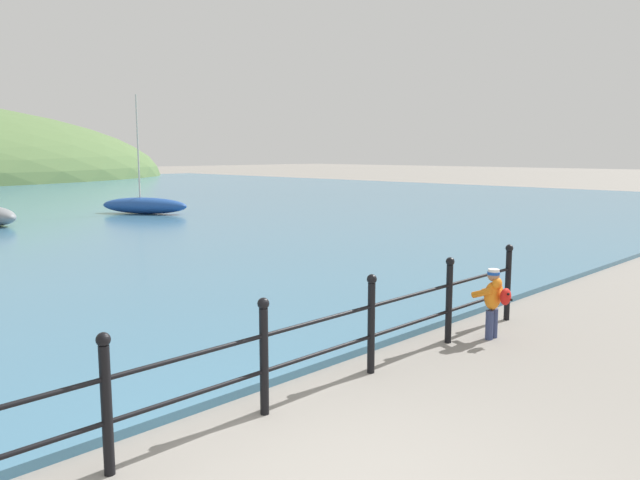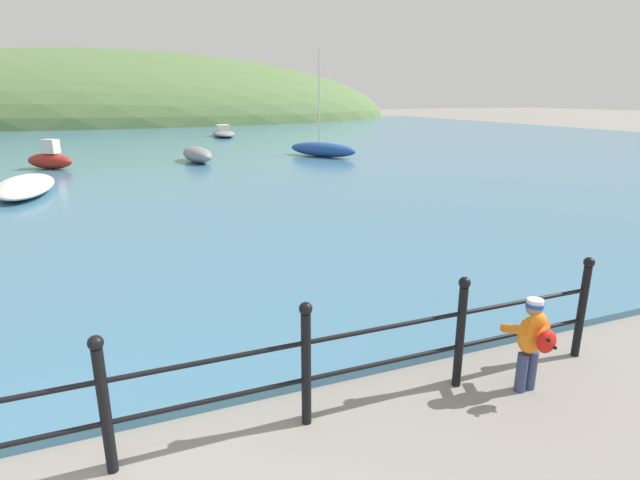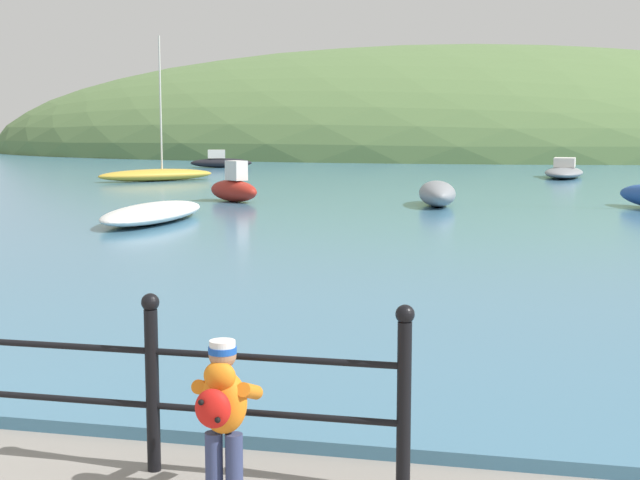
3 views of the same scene
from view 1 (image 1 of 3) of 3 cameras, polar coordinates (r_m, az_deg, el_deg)
The scene contains 3 objects.
iron_railing at distance 6.36m, azimuth -5.15°, elevation -10.24°, with size 10.17×0.12×1.21m.
child_in_coat at distance 9.16m, azimuth 15.62°, elevation -5.04°, with size 0.38×0.53×1.00m.
boat_mid_harbor at distance 26.89m, azimuth -15.76°, elevation 3.08°, with size 2.77×3.77×4.86m.
Camera 1 is at (-3.38, -3.11, 2.63)m, focal length 35.00 mm.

